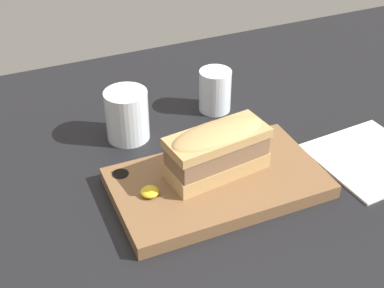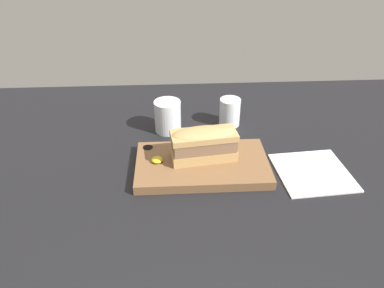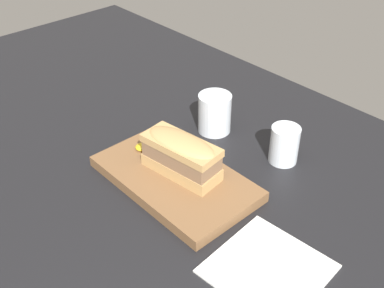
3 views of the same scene
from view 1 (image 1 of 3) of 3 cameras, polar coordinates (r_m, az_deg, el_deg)
The scene contains 7 objects.
dining_table at distance 80.19cm, azimuth 1.32°, elevation -8.35°, with size 181.78×114.80×2.00cm.
serving_board at distance 83.77cm, azimuth 2.69°, elevation -4.16°, with size 32.58×18.90×2.33cm.
sandwich at distance 81.45cm, azimuth 2.71°, elevation -0.50°, with size 16.61×8.64×8.28cm.
mustard_dollop at distance 79.68cm, azimuth -4.53°, elevation -5.10°, with size 2.80×2.80×1.12cm.
water_glass at distance 94.30cm, azimuth -6.91°, elevation 2.77°, with size 7.58×7.58×9.15cm.
wine_glass at distance 101.91cm, azimuth 2.47°, elevation 5.61°, with size 6.11×6.11×8.17cm.
napkin at distance 95.10cm, azimuth 18.45°, elevation -1.48°, with size 18.54×18.70×0.40cm.
Camera 1 is at (-24.65, -52.42, 56.46)cm, focal length 50.00 mm.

